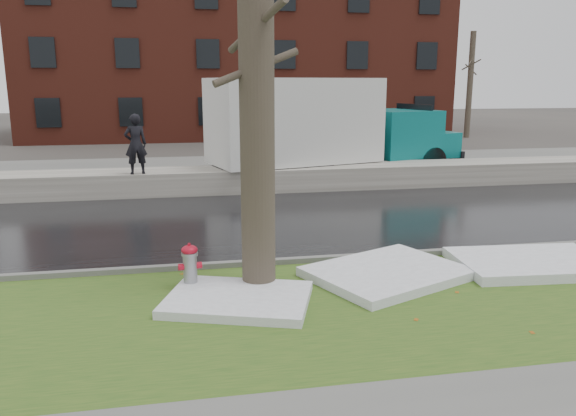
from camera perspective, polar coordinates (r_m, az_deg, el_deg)
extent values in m
plane|color=#47423D|center=(9.93, 0.69, -7.66)|extent=(120.00, 120.00, 0.00)
cube|color=#294D19|center=(8.79, 2.32, -10.32)|extent=(60.00, 4.50, 0.04)
cube|color=black|center=(14.17, -2.91, -1.36)|extent=(60.00, 7.00, 0.03)
cube|color=slate|center=(22.47, -5.88, 3.82)|extent=(60.00, 9.00, 0.03)
cube|color=slate|center=(10.83, -0.36, -5.50)|extent=(60.00, 0.15, 0.14)
cube|color=#B4AFA5|center=(18.18, -4.73, 2.90)|extent=(60.00, 1.60, 0.75)
cube|color=maroon|center=(39.34, -5.27, 14.89)|extent=(26.00, 12.00, 10.00)
cylinder|color=brown|center=(35.37, -17.84, 11.77)|extent=(0.36, 0.36, 6.50)
cylinder|color=brown|center=(35.38, -17.95, 13.30)|extent=(0.84, 1.62, 0.73)
cylinder|color=brown|center=(35.41, -18.05, 14.76)|extent=(1.08, 1.26, 0.66)
cylinder|color=brown|center=(35.37, -17.88, 12.33)|extent=(1.40, 0.61, 0.63)
cylinder|color=brown|center=(37.63, 17.99, 11.78)|extent=(0.36, 0.36, 6.50)
cylinder|color=brown|center=(37.63, 18.10, 13.22)|extent=(0.84, 1.62, 0.73)
cylinder|color=brown|center=(37.66, 18.19, 14.59)|extent=(1.08, 1.26, 0.66)
cylinder|color=brown|center=(37.63, 18.03, 12.31)|extent=(1.40, 0.61, 0.63)
cylinder|color=gray|center=(9.54, -9.90, -6.23)|extent=(0.26, 0.26, 0.70)
ellipsoid|color=#B30E22|center=(9.43, -9.98, -4.22)|extent=(0.30, 0.30, 0.16)
cylinder|color=#B30E22|center=(9.41, -10.00, -3.69)|extent=(0.06, 0.06, 0.05)
cylinder|color=#B30E22|center=(9.50, -10.79, -5.90)|extent=(0.11, 0.12, 0.11)
cylinder|color=#B30E22|center=(9.54, -9.05, -5.76)|extent=(0.11, 0.12, 0.11)
cylinder|color=gray|center=(9.65, -10.05, -5.57)|extent=(0.15, 0.12, 0.14)
cylinder|color=brown|center=(9.06, -3.22, 13.45)|extent=(0.60, 0.60, 7.07)
cylinder|color=brown|center=(9.10, -3.27, 17.91)|extent=(0.76, 1.67, 0.74)
cylinder|color=brown|center=(9.06, -3.22, 14.09)|extent=(1.44, 0.54, 0.63)
cube|color=black|center=(19.98, 4.12, 4.66)|extent=(8.28, 3.19, 0.23)
cube|color=silver|center=(19.19, 0.66, 8.88)|extent=(6.09, 3.98, 2.80)
cube|color=#0B6869|center=(21.51, 11.05, 7.40)|extent=(2.96, 3.03, 1.76)
cube|color=#0B6869|center=(22.48, 14.09, 6.41)|extent=(1.80, 2.53, 0.93)
cube|color=black|center=(21.91, 12.66, 9.05)|extent=(0.63, 2.02, 0.93)
cube|color=black|center=(18.14, -9.07, 2.64)|extent=(2.04, 1.67, 0.70)
cylinder|color=black|center=(21.26, 14.38, 4.50)|extent=(1.18, 0.60, 1.14)
cylinder|color=black|center=(22.94, 10.87, 5.25)|extent=(1.18, 0.60, 1.14)
cylinder|color=black|center=(18.55, 3.02, 3.73)|extent=(1.18, 0.60, 1.14)
cylinder|color=black|center=(20.46, 0.06, 4.59)|extent=(1.18, 0.60, 1.14)
cylinder|color=black|center=(17.81, -1.66, 3.37)|extent=(1.18, 0.60, 1.14)
cylinder|color=black|center=(19.79, -4.27, 4.28)|extent=(1.18, 0.60, 1.14)
imported|color=black|center=(17.37, -15.22, 6.28)|extent=(0.73, 0.56, 1.79)
cube|color=white|center=(10.24, 10.07, -6.50)|extent=(3.19, 2.88, 0.16)
cube|color=white|center=(8.98, -5.08, -9.22)|extent=(2.60, 2.22, 0.14)
cube|color=white|center=(11.54, 23.55, -5.13)|extent=(2.93, 2.01, 0.18)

